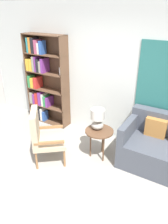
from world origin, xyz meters
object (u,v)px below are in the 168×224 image
(armchair, at_px, (42,134))
(side_table, at_px, (99,134))
(table_lamp, at_px, (98,118))
(bookshelf, at_px, (42,81))

(armchair, relative_size, side_table, 1.77)
(armchair, bearing_deg, table_lamp, 40.87)
(side_table, distance_m, table_lamp, 0.28)
(armchair, xyz_separation_m, table_lamp, (0.75, 0.65, 0.22))
(armchair, height_order, side_table, armchair)
(armchair, xyz_separation_m, side_table, (0.81, 0.61, -0.06))
(bookshelf, relative_size, armchair, 2.05)
(bookshelf, height_order, table_lamp, bookshelf)
(side_table, relative_size, table_lamp, 1.45)
(bookshelf, bearing_deg, armchair, -50.63)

